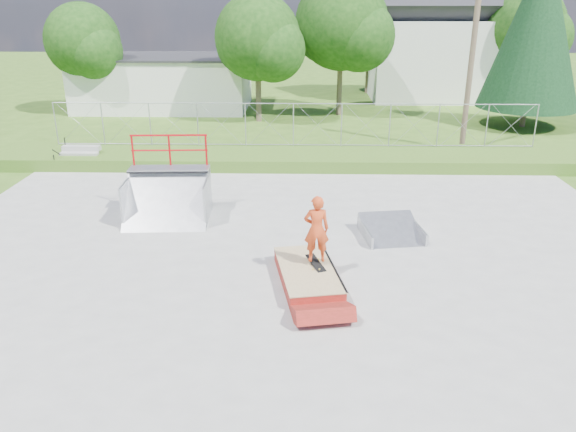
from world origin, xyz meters
name	(u,v)px	position (x,y,z in m)	size (l,w,h in m)	color
ground	(287,268)	(0.00, 0.00, 0.00)	(120.00, 120.00, 0.00)	#365D1A
concrete_pad	(287,268)	(0.00, 0.00, 0.02)	(20.00, 16.00, 0.04)	gray
grass_berm	(293,158)	(0.00, 9.50, 0.25)	(24.00, 3.00, 0.50)	#365D1A
grind_box	(308,276)	(0.51, -0.76, 0.19)	(1.71, 2.79, 0.39)	maroon
quarter_pipe	(166,183)	(-3.67, 3.11, 1.22)	(2.44, 2.06, 2.44)	#989AA0
flat_bank_ramp	(391,230)	(2.89, 1.97, 0.24)	(1.57, 1.67, 0.48)	#989AA0
skateboard	(316,263)	(0.70, -0.59, 0.43)	(0.22, 0.80, 0.02)	black
skater	(316,232)	(0.70, -0.59, 1.24)	(0.59, 0.39, 1.62)	#D2431B
concrete_stairs	(78,158)	(-8.50, 8.70, 0.40)	(1.50, 1.60, 0.80)	gray
chain_link_fence	(293,125)	(0.00, 10.50, 1.40)	(20.00, 0.06, 1.80)	#999DA1
utility_building_flat	(165,83)	(-8.00, 22.00, 1.50)	(10.00, 6.00, 3.00)	silver
gable_house	(434,39)	(9.00, 26.00, 3.84)	(8.40, 6.08, 8.94)	silver
utility_pole	(472,57)	(7.50, 12.00, 4.00)	(0.24, 0.24, 8.00)	brown
tree_left_near	(262,41)	(-1.75, 17.83, 4.24)	(4.76, 4.48, 6.65)	brown
tree_center	(347,27)	(2.78, 19.81, 4.85)	(5.44, 5.12, 7.60)	brown
tree_left_far	(86,44)	(-11.77, 19.85, 3.94)	(4.42, 4.16, 6.18)	brown
tree_right_far	(530,29)	(14.27, 23.82, 4.54)	(5.10, 4.80, 7.12)	brown
tree_back_mid	(373,40)	(5.21, 27.86, 3.63)	(4.08, 3.84, 5.70)	brown
conifer_tree	(537,26)	(12.00, 17.00, 5.05)	(5.04, 5.04, 9.10)	brown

